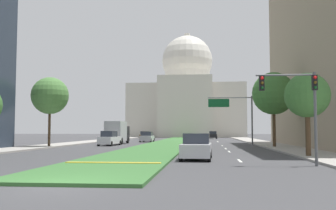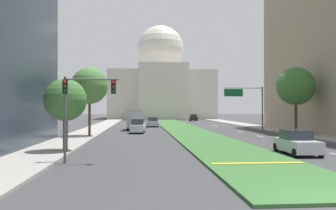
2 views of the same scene
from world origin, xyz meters
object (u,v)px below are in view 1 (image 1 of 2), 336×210
at_px(overhead_guide_sign, 235,110).
at_px(box_truck_delivery, 117,132).
at_px(sedan_far_horizon, 145,136).
at_px(sedan_very_far, 213,135).
at_px(street_tree_right_near, 307,96).
at_px(street_tree_right_mid, 273,94).
at_px(sedan_midblock, 109,139).
at_px(traffic_light_near_right, 299,97).
at_px(sedan_lead_stopped, 197,147).
at_px(capitol_building, 187,99).
at_px(street_tree_left_mid, 50,96).
at_px(sedan_distant, 147,137).

distance_m(overhead_guide_sign, box_truck_delivery, 17.08).
bearing_deg(sedan_far_horizon, box_truck_delivery, -90.01).
bearing_deg(sedan_very_far, street_tree_right_near, -85.00).
bearing_deg(street_tree_right_mid, sedan_midblock, 167.64).
height_order(street_tree_right_mid, sedan_midblock, street_tree_right_mid).
distance_m(sedan_midblock, sedan_very_far, 44.13).
relative_size(traffic_light_near_right, sedan_midblock, 1.10).
distance_m(overhead_guide_sign, sedan_midblock, 16.95).
bearing_deg(sedan_lead_stopped, sedan_midblock, 117.62).
distance_m(street_tree_right_near, sedan_very_far, 61.94).
distance_m(street_tree_right_near, sedan_midblock, 27.96).
relative_size(traffic_light_near_right, street_tree_right_near, 0.85).
height_order(capitol_building, sedan_midblock, capitol_building).
height_order(street_tree_right_near, sedan_far_horizon, street_tree_right_near).
height_order(sedan_lead_stopped, sedan_very_far, sedan_lead_stopped).
bearing_deg(box_truck_delivery, street_tree_right_near, -52.55).
bearing_deg(sedan_far_horizon, sedan_lead_stopped, -77.50).
height_order(overhead_guide_sign, sedan_far_horizon, overhead_guide_sign).
relative_size(capitol_building, street_tree_left_mid, 4.08).
bearing_deg(sedan_distant, street_tree_right_near, -64.20).
relative_size(capitol_building, sedan_distant, 7.29).
bearing_deg(sedan_midblock, street_tree_left_mid, -132.95).
bearing_deg(sedan_very_far, overhead_guide_sign, -86.88).
bearing_deg(sedan_distant, box_truck_delivery, -108.56).
xyz_separation_m(overhead_guide_sign, sedan_lead_stopped, (-4.60, -25.56, -3.84)).
bearing_deg(sedan_very_far, capitol_building, 106.36).
xyz_separation_m(capitol_building, sedan_distant, (-4.44, -50.71, -10.38)).
distance_m(street_tree_right_near, street_tree_left_mid, 28.57).
relative_size(overhead_guide_sign, street_tree_right_mid, 0.77).
bearing_deg(street_tree_right_near, overhead_guide_sign, 98.08).
bearing_deg(street_tree_left_mid, street_tree_right_mid, 3.54).
height_order(street_tree_left_mid, box_truck_delivery, street_tree_left_mid).
bearing_deg(sedan_midblock, capitol_building, 83.93).
bearing_deg(street_tree_right_near, sedan_very_far, 95.00).
relative_size(traffic_light_near_right, sedan_lead_stopped, 1.15).
xyz_separation_m(traffic_light_near_right, sedan_very_far, (-3.29, 68.01, -2.99)).
xyz_separation_m(sedan_lead_stopped, sedan_midblock, (-11.55, 22.08, 0.05)).
relative_size(capitol_building, street_tree_right_mid, 3.86).
xyz_separation_m(traffic_light_near_right, street_tree_left_mid, (-22.85, 20.26, 2.10)).
bearing_deg(street_tree_right_mid, sedan_very_far, 97.13).
bearing_deg(traffic_light_near_right, sedan_far_horizon, 106.99).
distance_m(sedan_very_far, box_truck_delivery, 38.48).
bearing_deg(street_tree_right_mid, box_truck_delivery, 152.52).
xyz_separation_m(street_tree_left_mid, sedan_very_far, (19.56, 47.74, -5.09)).
xyz_separation_m(sedan_distant, sedan_far_horizon, (-3.00, 16.86, -0.00)).
relative_size(capitol_building, overhead_guide_sign, 5.03).
xyz_separation_m(sedan_midblock, sedan_distant, (2.56, 15.16, -0.06)).
bearing_deg(sedan_midblock, sedan_lead_stopped, -62.38).
bearing_deg(overhead_guide_sign, street_tree_left_mid, -156.56).
xyz_separation_m(street_tree_right_near, sedan_distant, (-16.88, 34.92, -3.64)).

